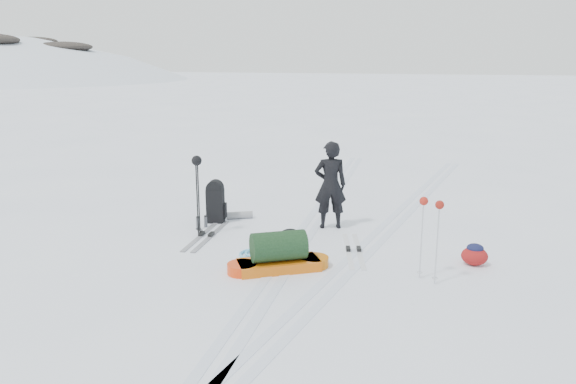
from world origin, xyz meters
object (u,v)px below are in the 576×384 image
pulk_sled (279,255)px  ski_poles_black (197,170)px  skier (330,185)px  expedition_rucksack (219,203)px

pulk_sled → ski_poles_black: 2.47m
skier → ski_poles_black: skier is taller
expedition_rucksack → ski_poles_black: size_ratio=0.57×
pulk_sled → ski_poles_black: bearing=116.0°
expedition_rucksack → ski_poles_black: (0.02, -0.91, 0.82)m
skier → ski_poles_black: (-2.17, -1.19, 0.38)m
pulk_sled → expedition_rucksack: (-1.94, 2.10, 0.16)m
ski_poles_black → expedition_rucksack: bearing=81.3°
pulk_sled → expedition_rucksack: size_ratio=1.87×
expedition_rucksack → ski_poles_black: bearing=-102.0°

